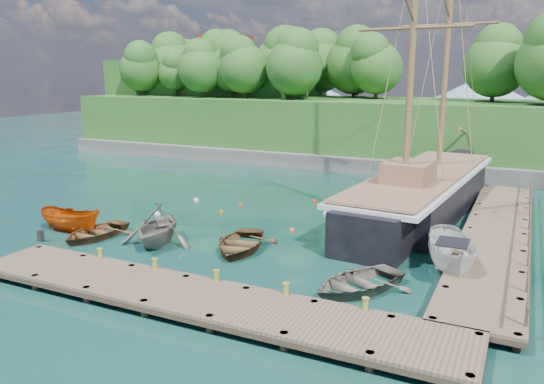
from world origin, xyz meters
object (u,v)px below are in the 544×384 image
(rowboat_3, at_px, (357,290))
(schooner, at_px, (422,197))
(rowboat_0, at_px, (95,237))
(cabin_boat_white, at_px, (450,273))
(motorboat_orange, at_px, (72,231))
(rowboat_2, at_px, (240,250))
(rowboat_1, at_px, (158,244))

(rowboat_3, relative_size, schooner, 0.16)
(rowboat_0, bearing_deg, rowboat_3, -0.36)
(rowboat_0, height_order, cabin_boat_white, cabin_boat_white)
(motorboat_orange, height_order, cabin_boat_white, cabin_boat_white)
(rowboat_3, bearing_deg, rowboat_2, -171.03)
(rowboat_2, height_order, schooner, schooner)
(rowboat_0, height_order, rowboat_1, rowboat_1)
(rowboat_3, distance_m, schooner, 13.22)
(rowboat_2, distance_m, rowboat_3, 7.07)
(cabin_boat_white, bearing_deg, rowboat_1, 173.82)
(rowboat_3, distance_m, cabin_boat_white, 4.74)
(rowboat_1, height_order, cabin_boat_white, rowboat_1)
(rowboat_1, distance_m, motorboat_orange, 5.66)
(cabin_boat_white, bearing_deg, rowboat_0, 173.60)
(rowboat_3, xyz_separation_m, cabin_boat_white, (3.14, 3.54, 0.00))
(rowboat_0, bearing_deg, rowboat_1, 10.63)
(rowboat_3, relative_size, cabin_boat_white, 0.89)
(rowboat_0, height_order, motorboat_orange, motorboat_orange)
(rowboat_0, height_order, schooner, schooner)
(rowboat_0, xyz_separation_m, cabin_boat_white, (17.78, 2.87, 0.00))
(rowboat_3, bearing_deg, cabin_boat_white, 76.15)
(rowboat_3, height_order, schooner, schooner)
(rowboat_1, bearing_deg, rowboat_0, 171.47)
(rowboat_1, height_order, rowboat_2, rowboat_1)
(rowboat_0, distance_m, cabin_boat_white, 18.01)
(schooner, bearing_deg, rowboat_0, -134.71)
(motorboat_orange, bearing_deg, rowboat_2, -84.79)
(schooner, bearing_deg, motorboat_orange, -138.74)
(rowboat_0, bearing_deg, rowboat_2, 13.67)
(rowboat_2, height_order, motorboat_orange, motorboat_orange)
(rowboat_0, bearing_deg, schooner, 42.63)
(rowboat_2, xyz_separation_m, motorboat_orange, (-9.88, -1.34, 0.00))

